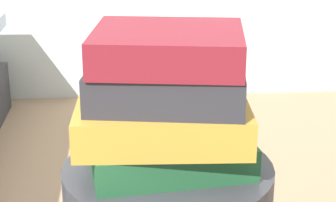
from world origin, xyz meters
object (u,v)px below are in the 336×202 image
Objects in this scene: book_forest at (168,149)px; book_ochre at (163,121)px; book_charcoal at (165,82)px; book_maroon at (169,48)px.

book_forest is 0.94× the size of book_ochre.
book_charcoal reaches higher than book_ochre.
book_maroon reaches higher than book_charcoal.
book_ochre is 0.12m from book_maroon.
book_charcoal is at bearing 73.18° from book_ochre.
book_maroon is at bearing 18.96° from book_ochre.
book_charcoal reaches higher than book_forest.
book_forest is 1.07× the size of book_charcoal.
book_maroon is (0.01, 0.00, 0.12)m from book_ochre.
book_charcoal is (-0.00, -0.00, 0.12)m from book_forest.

